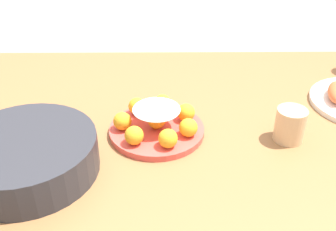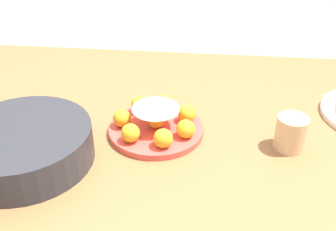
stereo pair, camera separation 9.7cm
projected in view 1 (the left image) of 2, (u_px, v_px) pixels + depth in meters
dining_table at (178, 153)px, 1.05m from camera, size 1.43×0.95×0.74m
cake_plate at (157, 124)px, 0.96m from camera, size 0.23×0.23×0.08m
serving_bowl at (26, 155)px, 0.83m from camera, size 0.30×0.30×0.08m
cup_far at (290, 125)px, 0.93m from camera, size 0.07×0.07×0.08m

